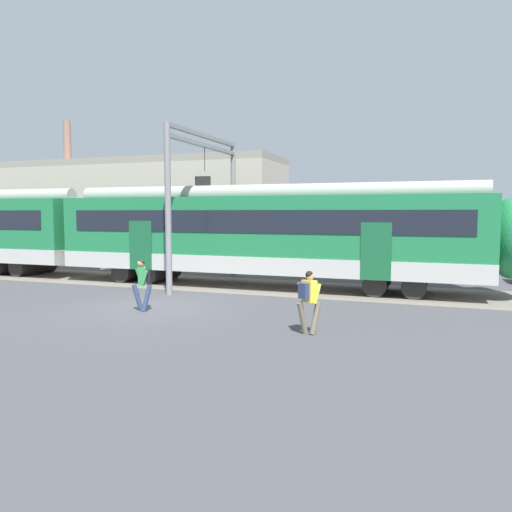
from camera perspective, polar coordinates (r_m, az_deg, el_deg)
ground_plane at (r=17.01m, az=-12.04°, el=-5.81°), size 160.00×160.00×0.00m
track_bed at (r=27.02m, az=-22.02°, el=-2.05°), size 80.00×4.40×0.01m
pedestrian_green at (r=16.36m, az=-12.84°, el=-2.74°), size 0.71×0.51×1.67m
pedestrian_yellow at (r=12.98m, az=6.02°, el=-4.66°), size 0.67×0.55×1.67m
catenary_gantry at (r=22.11m, az=-5.86°, el=7.98°), size 0.24×6.64×6.53m
background_building at (r=32.68m, az=-13.19°, el=4.98°), size 18.30×5.00×9.20m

